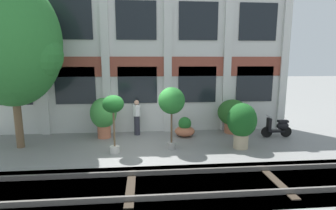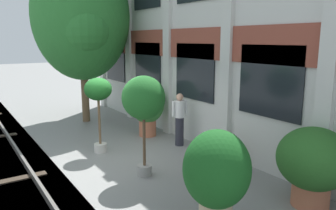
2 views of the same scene
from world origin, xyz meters
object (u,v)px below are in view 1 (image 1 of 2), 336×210
(broadleaf_tree, at_px, (10,44))
(potted_plant_ribbed_drum, at_px, (233,114))
(scooter_near_curb, at_px, (278,128))
(resident_by_doorway, at_px, (137,116))
(potted_plant_stone_basin, at_px, (242,122))
(potted_plant_wide_bowl, at_px, (185,128))
(potted_plant_fluted_column, at_px, (103,115))
(potted_plant_terracotta_small, at_px, (113,108))
(potted_plant_low_pan, at_px, (172,102))

(broadleaf_tree, bearing_deg, potted_plant_ribbed_drum, 8.03)
(scooter_near_curb, distance_m, resident_by_doorway, 6.36)
(potted_plant_stone_basin, height_order, potted_plant_wide_bowl, potted_plant_stone_basin)
(potted_plant_ribbed_drum, height_order, scooter_near_curb, potted_plant_ribbed_drum)
(potted_plant_ribbed_drum, bearing_deg, potted_plant_fluted_column, -177.63)
(potted_plant_terracotta_small, height_order, potted_plant_stone_basin, potted_plant_terracotta_small)
(broadleaf_tree, relative_size, potted_plant_wide_bowl, 7.18)
(potted_plant_terracotta_small, bearing_deg, scooter_near_curb, 10.70)
(resident_by_doorway, bearing_deg, potted_plant_fluted_column, -163.46)
(scooter_near_curb, bearing_deg, potted_plant_terracotta_small, 10.99)
(potted_plant_low_pan, xyz_separation_m, potted_plant_wide_bowl, (0.77, 1.64, -1.49))
(potted_plant_low_pan, bearing_deg, potted_plant_ribbed_drum, 32.60)
(potted_plant_terracotta_small, xyz_separation_m, potted_plant_wide_bowl, (2.93, 1.88, -1.35))
(potted_plant_terracotta_small, xyz_separation_m, potted_plant_stone_basin, (4.87, 0.07, -0.66))
(broadleaf_tree, height_order, potted_plant_fluted_column, broadleaf_tree)
(scooter_near_curb, bearing_deg, resident_by_doorway, -8.23)
(broadleaf_tree, xyz_separation_m, potted_plant_terracotta_small, (3.78, -0.95, -2.28))
(broadleaf_tree, height_order, resident_by_doorway, broadleaf_tree)
(potted_plant_terracotta_small, relative_size, potted_plant_low_pan, 0.90)
(potted_plant_stone_basin, relative_size, potted_plant_fluted_column, 1.00)
(potted_plant_ribbed_drum, xyz_separation_m, potted_plant_wide_bowl, (-2.32, -0.34, -0.56))
(scooter_near_curb, bearing_deg, broadleaf_tree, 2.31)
(potted_plant_fluted_column, bearing_deg, potted_plant_wide_bowl, -1.55)
(potted_plant_fluted_column, bearing_deg, scooter_near_curb, -4.78)
(potted_plant_terracotta_small, height_order, potted_plant_low_pan, potted_plant_low_pan)
(broadleaf_tree, xyz_separation_m, scooter_near_curb, (10.82, 0.38, -3.54))
(broadleaf_tree, bearing_deg, potted_plant_low_pan, -6.78)
(potted_plant_stone_basin, height_order, potted_plant_ribbed_drum, potted_plant_stone_basin)
(broadleaf_tree, xyz_separation_m, potted_plant_low_pan, (5.93, -0.70, -2.14))
(potted_plant_ribbed_drum, bearing_deg, potted_plant_terracotta_small, -157.04)
(broadleaf_tree, bearing_deg, potted_plant_terracotta_small, -14.11)
(potted_plant_fluted_column, height_order, scooter_near_curb, potted_plant_fluted_column)
(potted_plant_stone_basin, bearing_deg, potted_plant_fluted_column, 161.04)
(potted_plant_fluted_column, relative_size, potted_plant_wide_bowl, 1.97)
(potted_plant_terracotta_small, bearing_deg, potted_plant_fluted_column, 108.70)
(potted_plant_fluted_column, bearing_deg, potted_plant_low_pan, -31.55)
(potted_plant_low_pan, bearing_deg, broadleaf_tree, 173.22)
(broadleaf_tree, distance_m, potted_plant_low_pan, 6.34)
(potted_plant_wide_bowl, relative_size, resident_by_doorway, 0.56)
(scooter_near_curb, bearing_deg, potted_plant_low_pan, 12.82)
(scooter_near_curb, relative_size, resident_by_doorway, 0.85)
(potted_plant_stone_basin, relative_size, scooter_near_curb, 1.30)
(potted_plant_terracotta_small, xyz_separation_m, potted_plant_fluted_column, (-0.67, 1.98, -0.67))
(potted_plant_stone_basin, xyz_separation_m, potted_plant_fluted_column, (-5.54, 1.90, -0.01))
(potted_plant_low_pan, bearing_deg, potted_plant_wide_bowl, 64.69)
(potted_plant_stone_basin, bearing_deg, resident_by_doorway, 151.78)
(broadleaf_tree, xyz_separation_m, potted_plant_wide_bowl, (6.70, 0.93, -3.63))
(potted_plant_ribbed_drum, distance_m, resident_by_doorway, 4.47)
(broadleaf_tree, xyz_separation_m, resident_by_doorway, (4.55, 1.32, -3.11))
(potted_plant_ribbed_drum, bearing_deg, potted_plant_wide_bowl, -171.61)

